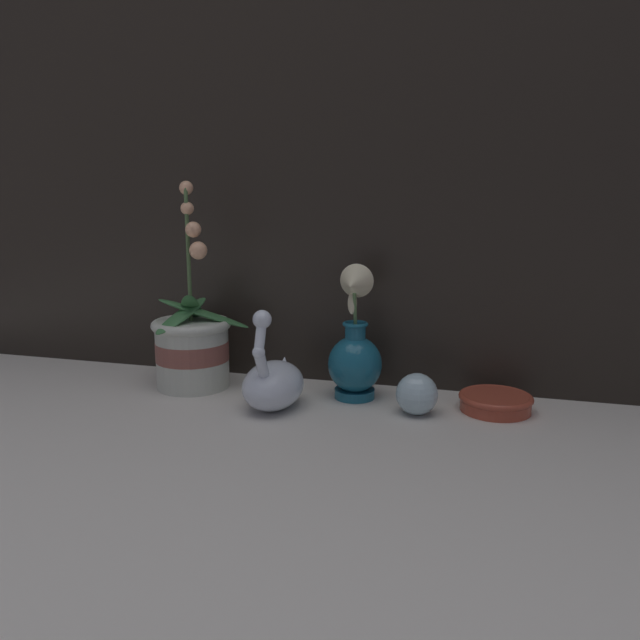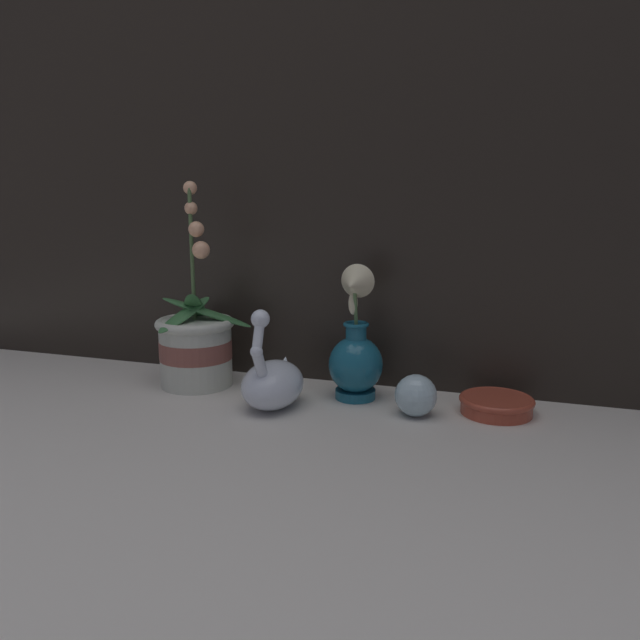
{
  "view_description": "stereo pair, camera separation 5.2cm",
  "coord_description": "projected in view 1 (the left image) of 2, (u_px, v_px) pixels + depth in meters",
  "views": [
    {
      "loc": [
        0.28,
        -0.97,
        0.4
      ],
      "look_at": [
        -0.02,
        0.14,
        0.16
      ],
      "focal_mm": 35.0,
      "sensor_mm": 36.0,
      "label": 1
    },
    {
      "loc": [
        0.33,
        -0.95,
        0.4
      ],
      "look_at": [
        -0.02,
        0.14,
        0.16
      ],
      "focal_mm": 35.0,
      "sensor_mm": 36.0,
      "label": 2
    }
  ],
  "objects": [
    {
      "name": "glass_sphere",
      "position": [
        417.0,
        394.0,
        1.14
      ],
      "size": [
        0.08,
        0.08,
        0.08
      ],
      "color": "silver",
      "rests_on": "ground_plane"
    },
    {
      "name": "amber_dish",
      "position": [
        496.0,
        401.0,
        1.16
      ],
      "size": [
        0.14,
        0.14,
        0.03
      ],
      "color": "#A8422D",
      "rests_on": "ground_plane"
    },
    {
      "name": "window_backdrop",
      "position": [
        354.0,
        90.0,
        1.24
      ],
      "size": [
        2.8,
        0.03,
        1.2
      ],
      "color": "black",
      "rests_on": "ground_plane"
    },
    {
      "name": "ground_plane",
      "position": [
        312.0,
        430.0,
        1.07
      ],
      "size": [
        2.8,
        2.8,
        0.0
      ],
      "primitive_type": "plane",
      "color": "beige"
    },
    {
      "name": "orchid_potted_plant",
      "position": [
        192.0,
        345.0,
        1.3
      ],
      "size": [
        0.2,
        0.2,
        0.42
      ],
      "color": "beige",
      "rests_on": "ground_plane"
    },
    {
      "name": "swan_figurine",
      "position": [
        274.0,
        381.0,
        1.17
      ],
      "size": [
        0.11,
        0.18,
        0.2
      ],
      "color": "silver",
      "rests_on": "ground_plane"
    },
    {
      "name": "blue_vase",
      "position": [
        355.0,
        352.0,
        1.22
      ],
      "size": [
        0.11,
        0.11,
        0.27
      ],
      "color": "#195B75",
      "rests_on": "ground_plane"
    }
  ]
}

